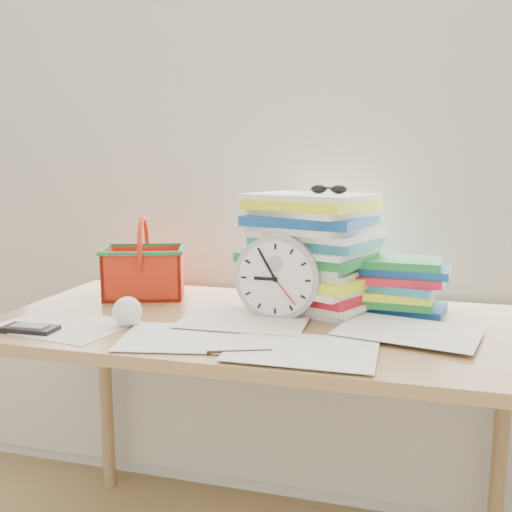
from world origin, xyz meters
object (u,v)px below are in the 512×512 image
(book_stack, at_px, (399,285))
(basket, at_px, (144,257))
(paper_stack, at_px, (312,251))
(calculator, at_px, (30,329))
(desk, at_px, (261,348))
(clock, at_px, (278,277))

(book_stack, relative_size, basket, 1.04)
(paper_stack, relative_size, book_stack, 1.43)
(basket, xyz_separation_m, calculator, (-0.10, -0.42, -0.12))
(paper_stack, distance_m, calculator, 0.77)
(desk, xyz_separation_m, basket, (-0.42, 0.17, 0.20))
(clock, bearing_deg, book_stack, 26.92)
(clock, relative_size, book_stack, 0.88)
(clock, xyz_separation_m, basket, (-0.46, 0.14, 0.01))
(calculator, bearing_deg, basket, 75.13)
(clock, height_order, book_stack, clock)
(desk, relative_size, book_stack, 5.49)
(book_stack, relative_size, calculator, 1.92)
(paper_stack, relative_size, basket, 1.49)
(paper_stack, xyz_separation_m, book_stack, (0.24, 0.00, -0.09))
(book_stack, bearing_deg, paper_stack, -179.08)
(desk, xyz_separation_m, calculator, (-0.52, -0.25, 0.08))
(desk, height_order, clock, clock)
(paper_stack, height_order, clock, paper_stack)
(desk, distance_m, paper_stack, 0.31)
(book_stack, bearing_deg, calculator, -153.40)
(paper_stack, bearing_deg, clock, -112.84)
(basket, bearing_deg, book_stack, -18.84)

